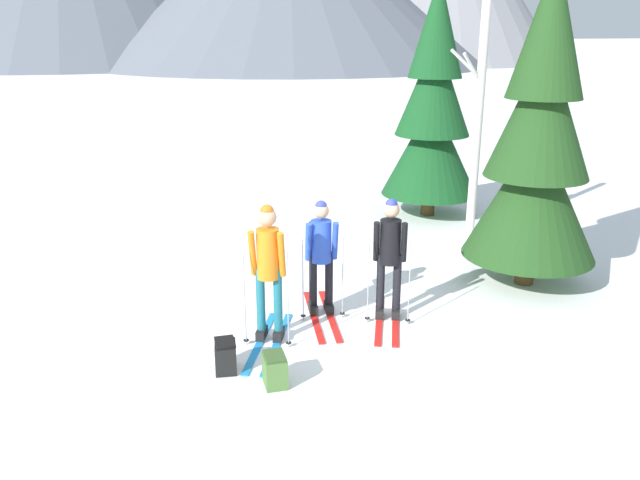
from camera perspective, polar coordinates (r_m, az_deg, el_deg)
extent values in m
plane|color=white|center=(8.77, -0.27, -7.27)|extent=(400.00, 400.00, 0.00)
cube|color=#1E84D1|center=(8.23, -3.80, -9.06)|extent=(0.72, 1.60, 0.02)
cube|color=#1E84D1|center=(8.27, -5.31, -8.95)|extent=(0.72, 1.60, 0.02)
cube|color=black|center=(8.28, -3.68, -8.32)|extent=(0.20, 0.28, 0.12)
cylinder|color=#1E6B7A|center=(8.09, -3.74, -5.39)|extent=(0.11, 0.11, 0.84)
cube|color=black|center=(8.33, -5.18, -8.21)|extent=(0.20, 0.28, 0.12)
cylinder|color=#1E6B7A|center=(8.13, -5.27, -5.29)|extent=(0.11, 0.11, 0.84)
cylinder|color=orange|center=(7.88, -4.62, -1.21)|extent=(0.28, 0.28, 0.63)
sphere|color=tan|center=(7.74, -4.71, 2.04)|extent=(0.23, 0.23, 0.23)
sphere|color=#B76019|center=(7.72, -4.72, 2.53)|extent=(0.17, 0.17, 0.17)
cylinder|color=orange|center=(7.79, -3.42, -1.29)|extent=(0.15, 0.22, 0.60)
cylinder|color=orange|center=(7.86, -6.00, -1.18)|extent=(0.15, 0.22, 0.60)
cylinder|color=#A5A5AD|center=(7.86, -2.86, -5.36)|extent=(0.02, 0.02, 1.27)
cylinder|color=black|center=(8.11, -2.79, -9.08)|extent=(0.07, 0.07, 0.01)
cylinder|color=#A5A5AD|center=(7.97, -6.70, -5.14)|extent=(0.02, 0.02, 1.27)
cylinder|color=black|center=(8.21, -6.55, -8.81)|extent=(0.07, 0.07, 0.01)
cube|color=red|center=(8.95, 0.88, -6.66)|extent=(0.29, 1.67, 0.02)
cube|color=red|center=(8.92, -0.52, -6.74)|extent=(0.29, 1.67, 0.02)
cube|color=black|center=(9.01, 0.79, -5.99)|extent=(0.14, 0.27, 0.12)
cylinder|color=black|center=(8.84, 0.80, -3.48)|extent=(0.11, 0.11, 0.77)
cube|color=black|center=(8.98, -0.61, -6.07)|extent=(0.14, 0.27, 0.12)
cylinder|color=black|center=(8.82, -0.62, -3.55)|extent=(0.11, 0.11, 0.77)
cylinder|color=blue|center=(8.64, 0.09, -0.11)|extent=(0.28, 0.28, 0.58)
sphere|color=tan|center=(8.51, 0.10, 2.59)|extent=(0.21, 0.21, 0.21)
sphere|color=#2D389E|center=(8.50, 0.10, 3.00)|extent=(0.16, 0.16, 0.16)
cylinder|color=blue|center=(8.60, 1.34, -0.08)|extent=(0.10, 0.20, 0.55)
cylinder|color=blue|center=(8.56, -1.04, -0.19)|extent=(0.10, 0.20, 0.55)
cylinder|color=#A5A5AD|center=(8.68, 2.03, -3.42)|extent=(0.02, 0.02, 1.15)
cylinder|color=black|center=(8.88, 1.99, -6.52)|extent=(0.07, 0.07, 0.01)
cylinder|color=#A5A5AD|center=(8.61, -1.52, -3.60)|extent=(0.02, 0.02, 1.15)
cylinder|color=black|center=(8.81, -1.50, -6.72)|extent=(0.07, 0.07, 0.01)
cube|color=black|center=(8.79, -0.06, 0.41)|extent=(0.28, 0.19, 0.36)
cube|color=red|center=(8.86, 6.70, -7.07)|extent=(0.65, 1.48, 0.02)
cube|color=red|center=(8.86, 5.27, -7.02)|extent=(0.65, 1.48, 0.02)
cube|color=black|center=(8.92, 6.72, -6.39)|extent=(0.20, 0.28, 0.12)
cylinder|color=black|center=(8.74, 6.83, -3.78)|extent=(0.11, 0.11, 0.80)
cube|color=black|center=(8.92, 5.30, -6.34)|extent=(0.20, 0.28, 0.12)
cylinder|color=black|center=(8.74, 5.39, -3.72)|extent=(0.11, 0.11, 0.80)
cylinder|color=black|center=(8.54, 6.24, -0.15)|extent=(0.28, 0.28, 0.60)
sphere|color=tan|center=(8.42, 6.34, 2.69)|extent=(0.22, 0.22, 0.22)
sphere|color=#2D389E|center=(8.40, 6.35, 3.12)|extent=(0.16, 0.16, 0.16)
cylinder|color=black|center=(8.48, 7.45, -0.22)|extent=(0.15, 0.21, 0.57)
cylinder|color=black|center=(8.48, 5.02, -0.13)|extent=(0.15, 0.21, 0.57)
cylinder|color=#A5A5AD|center=(8.55, 7.92, -3.77)|extent=(0.02, 0.02, 1.20)
cylinder|color=black|center=(8.77, 7.77, -7.04)|extent=(0.07, 0.07, 0.01)
cylinder|color=#A5A5AD|center=(8.55, 4.30, -3.64)|extent=(0.02, 0.02, 1.20)
cylinder|color=black|center=(8.76, 4.21, -6.91)|extent=(0.07, 0.07, 0.01)
cylinder|color=#51381E|center=(13.78, 9.58, 4.09)|extent=(0.29, 0.29, 0.93)
cone|color=#14471E|center=(13.57, 9.79, 8.10)|extent=(1.98, 1.98, 1.96)
cone|color=#14471E|center=(13.42, 10.08, 13.30)|extent=(1.51, 1.51, 1.96)
cone|color=#14471E|center=(13.37, 10.36, 18.14)|extent=(1.08, 1.08, 1.96)
cylinder|color=#51381E|center=(10.39, 17.81, -1.26)|extent=(0.29, 0.29, 0.93)
cone|color=#1E4219|center=(10.12, 18.34, 3.96)|extent=(1.98, 1.98, 1.95)
cone|color=#1E4219|center=(9.91, 19.06, 10.88)|extent=(1.51, 1.51, 1.95)
cone|color=#1E4219|center=(9.85, 19.76, 17.40)|extent=(1.08, 1.08, 1.95)
cylinder|color=silver|center=(11.85, 13.78, 9.66)|extent=(0.16, 0.16, 4.22)
cylinder|color=silver|center=(11.59, 13.36, 14.58)|extent=(0.47, 0.20, 0.55)
cylinder|color=silver|center=(11.61, 12.86, 14.89)|extent=(0.63, 0.07, 0.54)
cube|color=#4C7238|center=(7.29, -4.02, -11.50)|extent=(0.24, 0.32, 0.34)
cube|color=#39562A|center=(7.20, -4.05, -10.18)|extent=(0.22, 0.28, 0.04)
cube|color=black|center=(7.62, -8.35, -10.22)|extent=(0.27, 0.34, 0.34)
cube|color=black|center=(7.54, -8.42, -8.95)|extent=(0.22, 0.28, 0.04)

